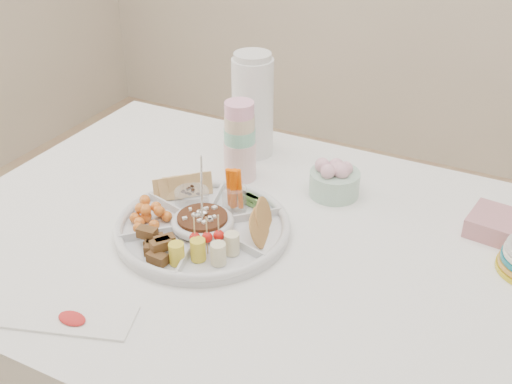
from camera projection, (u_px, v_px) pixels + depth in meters
The scene contains 14 objects.
dining_table at pixel (276, 371), 1.57m from camera, with size 1.52×1.02×0.76m, color white.
party_tray at pixel (203, 225), 1.41m from camera, with size 0.38×0.38×0.04m, color silver.
bean_dip at pixel (203, 222), 1.40m from camera, with size 0.11×0.11×0.04m, color #4C1F0D.
tortillas at pixel (261, 224), 1.37m from camera, with size 0.09×0.09×0.05m, color #BB9246, non-canonical shape.
carrot_cucumber at pixel (243, 187), 1.47m from camera, with size 0.11×0.11×0.10m, color #F95A00, non-canonical shape.
pita_raisins at pixel (189, 188), 1.50m from camera, with size 0.11×0.11×0.06m, color tan, non-canonical shape.
cherries at pixel (146, 213), 1.42m from camera, with size 0.11×0.11×0.04m, color orange, non-canonical shape.
granola_chunks at pixel (157, 245), 1.32m from camera, with size 0.11×0.11×0.05m, color brown, non-canonical shape.
banana_tomato at pixel (217, 244), 1.28m from camera, with size 0.10×0.10×0.08m, color #E8BF60, non-canonical shape.
cup_stack at pixel (240, 138), 1.58m from camera, with size 0.08×0.08×0.22m, color beige.
thermos at pixel (253, 104), 1.68m from camera, with size 0.11×0.11×0.28m, color white.
flower_bowl at pixel (335, 178), 1.54m from camera, with size 0.12×0.12×0.09m, color #9BD1AA.
napkin_stack at pixel (501, 226), 1.40m from camera, with size 0.13×0.11×0.04m, color #BA7881.
placemat at pixel (60, 316), 1.18m from camera, with size 0.28×0.09×0.01m, color beige.
Camera 1 is at (0.47, -1.02, 1.56)m, focal length 45.00 mm.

